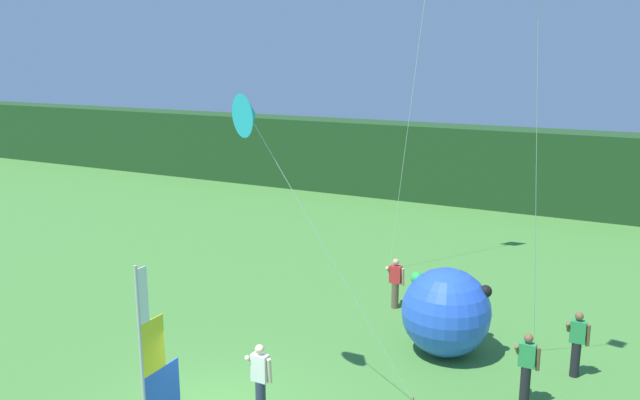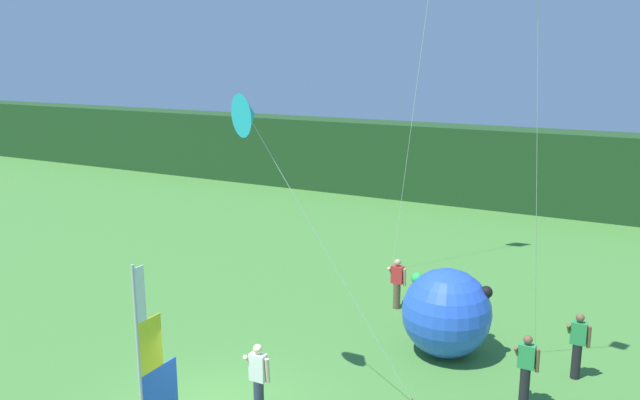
% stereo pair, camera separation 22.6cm
% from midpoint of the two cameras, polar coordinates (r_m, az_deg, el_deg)
% --- Properties ---
extents(distant_treeline, '(80.00, 2.40, 3.99)m').
position_cam_midpoint_polar(distant_treeline, '(34.13, 13.79, 2.92)').
color(distant_treeline, '#1E421E').
rests_on(distant_treeline, ground).
extents(banner_flag, '(0.06, 1.03, 3.99)m').
position_cam_midpoint_polar(banner_flag, '(12.91, -15.03, -14.01)').
color(banner_flag, '#B7B7BC').
rests_on(banner_flag, ground).
extents(person_near_banner, '(0.55, 0.48, 1.68)m').
position_cam_midpoint_polar(person_near_banner, '(15.34, 17.37, -13.91)').
color(person_near_banner, black).
rests_on(person_near_banner, ground).
extents(person_mid_field, '(0.55, 0.48, 1.66)m').
position_cam_midpoint_polar(person_mid_field, '(16.95, 21.41, -11.63)').
color(person_mid_field, black).
rests_on(person_mid_field, ground).
extents(person_far_left, '(0.55, 0.48, 1.68)m').
position_cam_midpoint_polar(person_far_left, '(14.27, -5.77, -15.47)').
color(person_far_left, '#2D334C').
rests_on(person_far_left, ground).
extents(person_far_right, '(0.55, 0.48, 1.58)m').
position_cam_midpoint_polar(person_far_right, '(19.95, 6.37, -7.21)').
color(person_far_right, brown).
rests_on(person_far_right, ground).
extents(inflatable_balloon, '(2.30, 2.30, 2.30)m').
position_cam_midpoint_polar(inflatable_balloon, '(17.12, 10.71, -9.69)').
color(inflatable_balloon, blue).
rests_on(inflatable_balloon, ground).
extents(kite_cyan_delta_2, '(3.91, 1.67, 6.86)m').
position_cam_midpoint_polar(kite_cyan_delta_2, '(13.73, -6.73, 7.42)').
color(kite_cyan_delta_2, brown).
rests_on(kite_cyan_delta_2, ground).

